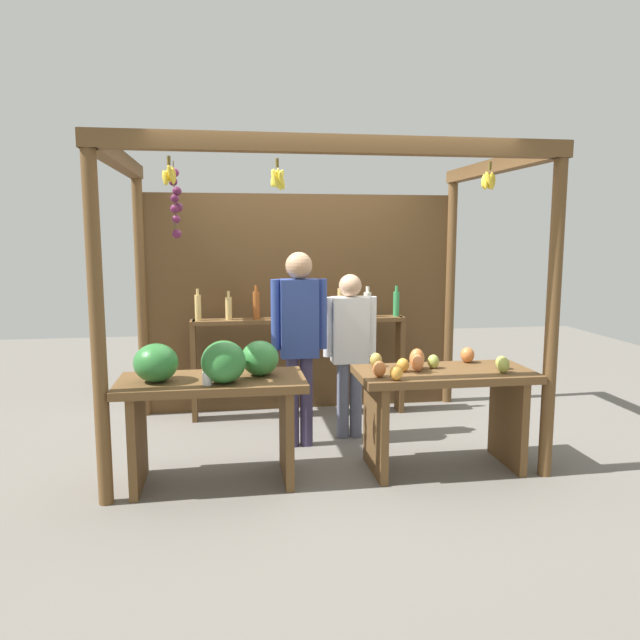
% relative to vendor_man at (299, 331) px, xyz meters
% --- Properties ---
extents(ground_plane, '(12.00, 12.00, 0.00)m').
position_rel_vendor_man_xyz_m(ground_plane, '(0.16, 0.10, -1.02)').
color(ground_plane, slate).
rests_on(ground_plane, ground).
extents(market_stall, '(3.35, 2.20, 2.49)m').
position_rel_vendor_man_xyz_m(market_stall, '(0.16, 0.61, 0.42)').
color(market_stall, brown).
rests_on(market_stall, ground).
extents(fruit_counter_left, '(1.36, 0.64, 1.09)m').
position_rel_vendor_man_xyz_m(fruit_counter_left, '(-0.73, -0.70, -0.30)').
color(fruit_counter_left, brown).
rests_on(fruit_counter_left, ground).
extents(fruit_counter_right, '(1.36, 0.64, 0.95)m').
position_rel_vendor_man_xyz_m(fruit_counter_right, '(1.04, -0.68, -0.42)').
color(fruit_counter_right, brown).
rests_on(fruit_counter_right, ground).
extents(bottle_shelf_unit, '(2.15, 0.22, 1.35)m').
position_rel_vendor_man_xyz_m(bottle_shelf_unit, '(0.12, 0.89, -0.20)').
color(bottle_shelf_unit, brown).
rests_on(bottle_shelf_unit, ground).
extents(vendor_man, '(0.48, 0.23, 1.69)m').
position_rel_vendor_man_xyz_m(vendor_man, '(0.00, 0.00, 0.00)').
color(vendor_man, '#3E375B').
rests_on(vendor_man, ground).
extents(vendor_woman, '(0.48, 0.20, 1.48)m').
position_rel_vendor_man_xyz_m(vendor_woman, '(0.47, 0.15, -0.14)').
color(vendor_woman, slate).
rests_on(vendor_woman, ground).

